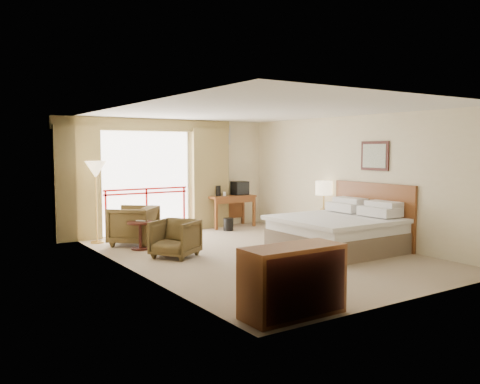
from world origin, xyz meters
TOP-DOWN VIEW (x-y plane):
  - floor at (0.00, 0.00)m, footprint 7.00×7.00m
  - ceiling at (0.00, 0.00)m, footprint 7.00×7.00m
  - wall_back at (0.00, 3.50)m, footprint 5.00×0.00m
  - wall_front at (0.00, -3.50)m, footprint 5.00×0.00m
  - wall_left at (-2.50, 0.00)m, footprint 0.00×7.00m
  - wall_right at (2.50, 0.00)m, footprint 0.00×7.00m
  - balcony_door at (-0.80, 3.48)m, footprint 2.40×0.00m
  - balcony_railing at (-0.80, 3.46)m, footprint 2.09×0.03m
  - curtain_left at (-2.45, 3.35)m, footprint 1.00×0.26m
  - curtain_right at (0.85, 3.35)m, footprint 1.00×0.26m
  - valance at (-0.80, 3.38)m, footprint 4.40×0.22m
  - hvac_vent at (1.30, 3.47)m, footprint 0.50×0.04m
  - bed at (1.50, -0.60)m, footprint 2.13×2.06m
  - headboard at (2.46, -0.60)m, footprint 0.06×2.10m
  - framed_art at (2.47, -0.60)m, footprint 0.04×0.72m
  - nightstand at (2.35, 0.71)m, footprint 0.42×0.49m
  - table_lamp at (2.35, 0.76)m, footprint 0.38×0.38m
  - phone at (2.30, 0.56)m, footprint 0.21×0.19m
  - desk at (1.36, 3.23)m, footprint 1.24×0.60m
  - tv at (1.66, 3.17)m, footprint 0.39×0.31m
  - coffee_maker at (1.01, 3.18)m, footprint 0.14×0.14m
  - cup at (1.16, 3.13)m, footprint 0.09×0.09m
  - wastebasket at (0.99, 2.66)m, footprint 0.29×0.29m
  - armchair_far at (-1.63, 2.20)m, footprint 1.25×1.25m
  - armchair_near at (-1.44, 0.63)m, footprint 1.05×1.04m
  - side_table at (-1.71, 1.64)m, footprint 0.51×0.51m
  - book at (-1.71, 1.64)m, footprint 0.24×0.25m
  - floor_lamp at (-2.20, 2.82)m, footprint 0.44×0.44m
  - dresser at (-1.74, -3.15)m, footprint 1.27×0.54m

SIDE VIEW (x-z plane):
  - floor at x=0.00m, z-range 0.00..0.00m
  - armchair_far at x=-1.63m, z-range -0.41..0.41m
  - armchair_near at x=-1.44m, z-range -0.35..0.35m
  - wastebasket at x=0.99m, z-range 0.00..0.31m
  - nightstand at x=2.35m, z-range 0.00..0.58m
  - bed at x=1.50m, z-range -0.11..0.86m
  - side_table at x=-1.71m, z-range 0.10..0.66m
  - dresser at x=-1.74m, z-range 0.00..0.84m
  - book at x=-1.71m, z-range 0.55..0.57m
  - phone at x=2.30m, z-range 0.58..0.65m
  - desk at x=1.36m, z-range 0.22..1.03m
  - headboard at x=2.46m, z-range 0.00..1.30m
  - balcony_railing at x=-0.80m, z-range 0.30..1.32m
  - cup at x=1.16m, z-range 0.80..0.91m
  - coffee_maker at x=1.01m, z-range 0.80..1.07m
  - tv at x=1.66m, z-range 0.80..1.16m
  - table_lamp at x=2.35m, z-range 0.76..1.43m
  - balcony_door at x=-0.80m, z-range 0.00..2.40m
  - curtain_left at x=-2.45m, z-range 0.00..2.50m
  - curtain_right at x=0.85m, z-range 0.00..2.50m
  - wall_left at x=-2.50m, z-range -2.15..4.85m
  - wall_right at x=2.50m, z-range -2.15..4.85m
  - wall_back at x=0.00m, z-range -1.15..3.85m
  - wall_front at x=0.00m, z-range -1.15..3.85m
  - floor_lamp at x=-2.20m, z-range 0.63..2.36m
  - framed_art at x=2.47m, z-range 1.55..2.15m
  - hvac_vent at x=1.30m, z-range 2.10..2.60m
  - valance at x=-0.80m, z-range 2.41..2.69m
  - ceiling at x=0.00m, z-range 2.70..2.70m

